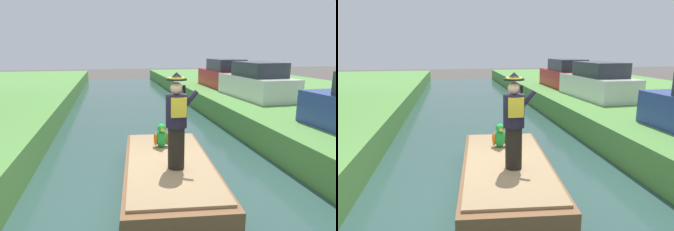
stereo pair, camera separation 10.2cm
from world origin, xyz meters
The scene contains 7 objects.
ground_plane centered at (0.00, 0.00, 0.00)m, with size 80.00×80.00×0.00m, color #4C4742.
canal_water centered at (0.00, 0.00, 0.05)m, with size 5.92×48.00×0.10m, color #2D4C47.
boat centered at (0.00, 0.21, 0.40)m, with size 2.19×4.35×0.61m.
person_pirate centered at (0.06, -0.24, 1.64)m, with size 0.61×0.42×1.85m.
parrot_plush centered at (0.01, 1.07, 0.95)m, with size 0.36×0.34×0.57m.
parked_car_white centered at (5.08, 6.25, 1.56)m, with size 1.90×4.08×1.50m.
parked_car_red centered at (5.08, 9.89, 1.56)m, with size 1.71×4.01×1.50m.
Camera 2 is at (-1.07, -5.57, 2.98)m, focal length 31.98 mm.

